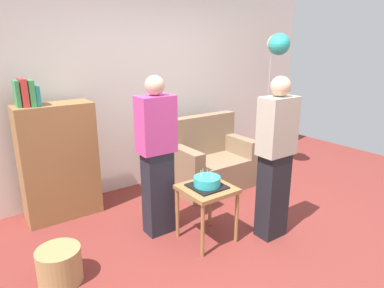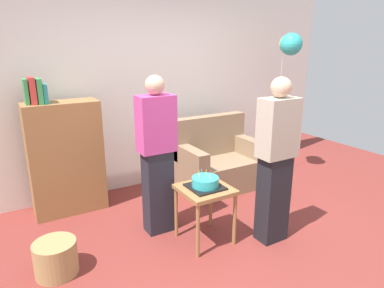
{
  "view_description": "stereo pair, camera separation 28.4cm",
  "coord_description": "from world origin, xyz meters",
  "px_view_note": "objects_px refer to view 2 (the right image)",
  "views": [
    {
      "loc": [
        -2.09,
        -2.06,
        1.91
      ],
      "look_at": [
        -0.2,
        0.57,
        0.95
      ],
      "focal_mm": 31.8,
      "sensor_mm": 36.0,
      "label": 1
    },
    {
      "loc": [
        -1.85,
        -2.22,
        1.91
      ],
      "look_at": [
        -0.2,
        0.57,
        0.95
      ],
      "focal_mm": 31.8,
      "sensor_mm": 36.0,
      "label": 2
    }
  ],
  "objects_px": {
    "balloon_bunch": "(290,44)",
    "person_blowing_candles": "(157,156)",
    "birthday_cake": "(205,183)",
    "handbag": "(281,189)",
    "bookshelf": "(65,156)",
    "person_holding_cake": "(276,161)",
    "couch": "(217,163)",
    "side_table": "(205,196)",
    "wicker_basket": "(56,258)"
  },
  "relations": [
    {
      "from": "balloon_bunch",
      "to": "person_blowing_candles",
      "type": "bearing_deg",
      "value": -168.17
    },
    {
      "from": "birthday_cake",
      "to": "handbag",
      "type": "distance_m",
      "value": 1.53
    },
    {
      "from": "bookshelf",
      "to": "birthday_cake",
      "type": "xyz_separation_m",
      "value": [
        1.03,
        -1.36,
        -0.05
      ]
    },
    {
      "from": "bookshelf",
      "to": "birthday_cake",
      "type": "height_order",
      "value": "bookshelf"
    },
    {
      "from": "bookshelf",
      "to": "person_holding_cake",
      "type": "height_order",
      "value": "person_holding_cake"
    },
    {
      "from": "couch",
      "to": "person_blowing_candles",
      "type": "xyz_separation_m",
      "value": [
        -1.2,
        -0.65,
        0.49
      ]
    },
    {
      "from": "person_holding_cake",
      "to": "handbag",
      "type": "relative_size",
      "value": 5.82
    },
    {
      "from": "couch",
      "to": "bookshelf",
      "type": "relative_size",
      "value": 0.7
    },
    {
      "from": "bookshelf",
      "to": "side_table",
      "type": "bearing_deg",
      "value": -53.04
    },
    {
      "from": "bookshelf",
      "to": "person_blowing_candles",
      "type": "relative_size",
      "value": 0.97
    },
    {
      "from": "bookshelf",
      "to": "handbag",
      "type": "distance_m",
      "value": 2.69
    },
    {
      "from": "person_blowing_candles",
      "to": "handbag",
      "type": "bearing_deg",
      "value": -21.91
    },
    {
      "from": "couch",
      "to": "balloon_bunch",
      "type": "distance_m",
      "value": 1.87
    },
    {
      "from": "side_table",
      "to": "person_holding_cake",
      "type": "height_order",
      "value": "person_holding_cake"
    },
    {
      "from": "couch",
      "to": "wicker_basket",
      "type": "relative_size",
      "value": 3.06
    },
    {
      "from": "birthday_cake",
      "to": "wicker_basket",
      "type": "height_order",
      "value": "birthday_cake"
    },
    {
      "from": "wicker_basket",
      "to": "balloon_bunch",
      "type": "bearing_deg",
      "value": 11.58
    },
    {
      "from": "wicker_basket",
      "to": "balloon_bunch",
      "type": "height_order",
      "value": "balloon_bunch"
    },
    {
      "from": "balloon_bunch",
      "to": "bookshelf",
      "type": "bearing_deg",
      "value": 170.64
    },
    {
      "from": "birthday_cake",
      "to": "handbag",
      "type": "height_order",
      "value": "birthday_cake"
    },
    {
      "from": "couch",
      "to": "person_holding_cake",
      "type": "xyz_separation_m",
      "value": [
        -0.29,
        -1.38,
        0.49
      ]
    },
    {
      "from": "person_blowing_candles",
      "to": "handbag",
      "type": "relative_size",
      "value": 5.82
    },
    {
      "from": "birthday_cake",
      "to": "bookshelf",
      "type": "bearing_deg",
      "value": 126.96
    },
    {
      "from": "side_table",
      "to": "balloon_bunch",
      "type": "relative_size",
      "value": 0.28
    },
    {
      "from": "side_table",
      "to": "handbag",
      "type": "relative_size",
      "value": 2.05
    },
    {
      "from": "handbag",
      "to": "balloon_bunch",
      "type": "height_order",
      "value": "balloon_bunch"
    },
    {
      "from": "bookshelf",
      "to": "balloon_bunch",
      "type": "height_order",
      "value": "balloon_bunch"
    },
    {
      "from": "side_table",
      "to": "balloon_bunch",
      "type": "distance_m",
      "value": 2.53
    },
    {
      "from": "person_holding_cake",
      "to": "wicker_basket",
      "type": "height_order",
      "value": "person_holding_cake"
    },
    {
      "from": "side_table",
      "to": "person_blowing_candles",
      "type": "height_order",
      "value": "person_blowing_candles"
    },
    {
      "from": "bookshelf",
      "to": "birthday_cake",
      "type": "bearing_deg",
      "value": -53.04
    },
    {
      "from": "person_blowing_candles",
      "to": "balloon_bunch",
      "type": "distance_m",
      "value": 2.5
    },
    {
      "from": "handbag",
      "to": "balloon_bunch",
      "type": "bearing_deg",
      "value": 46.01
    },
    {
      "from": "birthday_cake",
      "to": "wicker_basket",
      "type": "xyz_separation_m",
      "value": [
        -1.38,
        0.21,
        -0.47
      ]
    },
    {
      "from": "bookshelf",
      "to": "person_blowing_candles",
      "type": "distance_m",
      "value": 1.2
    },
    {
      "from": "couch",
      "to": "person_holding_cake",
      "type": "distance_m",
      "value": 1.49
    },
    {
      "from": "person_blowing_candles",
      "to": "person_holding_cake",
      "type": "relative_size",
      "value": 1.0
    },
    {
      "from": "person_holding_cake",
      "to": "handbag",
      "type": "bearing_deg",
      "value": -111.26
    },
    {
      "from": "birthday_cake",
      "to": "wicker_basket",
      "type": "relative_size",
      "value": 0.89
    },
    {
      "from": "couch",
      "to": "person_holding_cake",
      "type": "height_order",
      "value": "person_holding_cake"
    },
    {
      "from": "side_table",
      "to": "wicker_basket",
      "type": "distance_m",
      "value": 1.43
    },
    {
      "from": "person_blowing_candles",
      "to": "wicker_basket",
      "type": "height_order",
      "value": "person_blowing_candles"
    },
    {
      "from": "person_holding_cake",
      "to": "handbag",
      "type": "xyz_separation_m",
      "value": [
        0.8,
        0.67,
        -0.73
      ]
    },
    {
      "from": "wicker_basket",
      "to": "bookshelf",
      "type": "bearing_deg",
      "value": 73.08
    },
    {
      "from": "bookshelf",
      "to": "side_table",
      "type": "xyz_separation_m",
      "value": [
        1.03,
        -1.36,
        -0.18
      ]
    },
    {
      "from": "bookshelf",
      "to": "wicker_basket",
      "type": "xyz_separation_m",
      "value": [
        -0.35,
        -1.16,
        -0.52
      ]
    },
    {
      "from": "side_table",
      "to": "person_holding_cake",
      "type": "xyz_separation_m",
      "value": [
        0.6,
        -0.31,
        0.34
      ]
    },
    {
      "from": "couch",
      "to": "bookshelf",
      "type": "distance_m",
      "value": 1.96
    },
    {
      "from": "side_table",
      "to": "birthday_cake",
      "type": "height_order",
      "value": "birthday_cake"
    },
    {
      "from": "person_holding_cake",
      "to": "handbag",
      "type": "distance_m",
      "value": 1.27
    }
  ]
}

